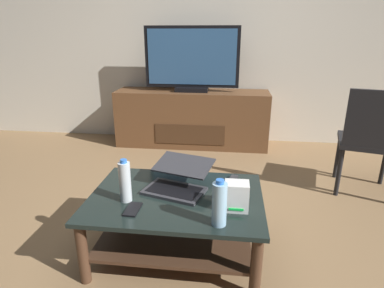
% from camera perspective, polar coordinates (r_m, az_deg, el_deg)
% --- Properties ---
extents(ground_plane, '(7.68, 7.68, 0.00)m').
position_cam_1_polar(ground_plane, '(2.21, -0.66, -16.78)').
color(ground_plane, olive).
extents(back_wall, '(6.40, 0.12, 2.80)m').
position_cam_1_polar(back_wall, '(4.01, 3.78, 20.71)').
color(back_wall, beige).
rests_on(back_wall, ground).
extents(coffee_table, '(1.01, 0.72, 0.39)m').
position_cam_1_polar(coffee_table, '(1.97, -2.80, -12.27)').
color(coffee_table, black).
rests_on(coffee_table, ground).
extents(media_cabinet, '(1.77, 0.46, 0.65)m').
position_cam_1_polar(media_cabinet, '(3.83, 0.01, 4.58)').
color(media_cabinet, brown).
rests_on(media_cabinet, ground).
extents(television, '(1.06, 0.20, 0.71)m').
position_cam_1_polar(television, '(3.70, -0.03, 14.61)').
color(television, black).
rests_on(television, media_cabinet).
extents(dining_chair, '(0.54, 0.54, 0.90)m').
position_cam_1_polar(dining_chair, '(2.94, 29.07, 1.03)').
color(dining_chair, black).
rests_on(dining_chair, ground).
extents(laptop, '(0.44, 0.44, 0.16)m').
position_cam_1_polar(laptop, '(1.97, -2.47, -6.41)').
color(laptop, '#333338').
rests_on(laptop, coffee_table).
extents(router_box, '(0.13, 0.10, 0.16)m').
position_cam_1_polar(router_box, '(1.76, 7.91, -9.16)').
color(router_box, white).
rests_on(router_box, coffee_table).
extents(water_bottle_near, '(0.07, 0.07, 0.25)m').
position_cam_1_polar(water_bottle_near, '(1.84, -11.82, -6.55)').
color(water_bottle_near, silver).
rests_on(water_bottle_near, coffee_table).
extents(water_bottle_far, '(0.07, 0.07, 0.25)m').
position_cam_1_polar(water_bottle_far, '(1.60, 4.89, -10.53)').
color(water_bottle_far, '#99C6E5').
rests_on(water_bottle_far, coffee_table).
extents(cell_phone, '(0.07, 0.14, 0.01)m').
position_cam_1_polar(cell_phone, '(1.79, -10.48, -11.34)').
color(cell_phone, black).
rests_on(cell_phone, coffee_table).
extents(tv_remote, '(0.09, 0.17, 0.02)m').
position_cam_1_polar(tv_remote, '(2.08, 7.07, -6.53)').
color(tv_remote, '#2D2D30').
rests_on(tv_remote, coffee_table).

